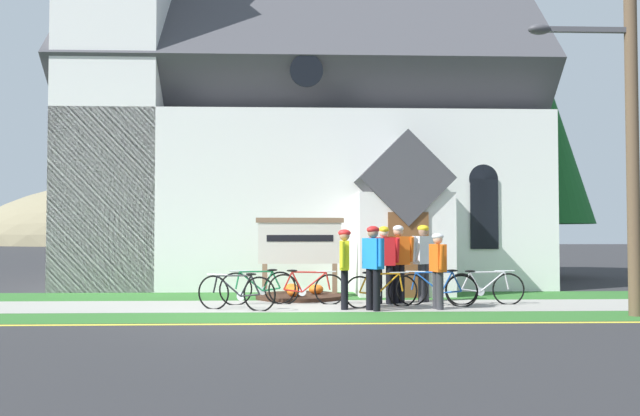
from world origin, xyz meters
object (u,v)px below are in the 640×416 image
(cyclist_in_yellow_jersey, at_px, (398,257))
(cyclist_in_blue_jersey, at_px, (438,265))
(bicycle_blue, at_px, (306,288))
(bicycle_green, at_px, (437,289))
(church_sign, at_px, (300,244))
(cyclist_in_green_jersey, at_px, (373,261))
(cyclist_in_red_jersey, at_px, (345,263))
(cyclist_in_orange_jersey, at_px, (423,256))
(bicycle_orange, at_px, (237,292))
(bicycle_yellow, at_px, (381,290))
(roadside_conifer, at_px, (542,142))
(cyclist_in_white_jersey, at_px, (384,258))
(bicycle_white, at_px, (485,288))
(utility_pole, at_px, (626,88))
(bicycle_silver, at_px, (258,287))

(cyclist_in_yellow_jersey, distance_m, cyclist_in_blue_jersey, 1.35)
(bicycle_blue, xyz_separation_m, bicycle_green, (2.84, -0.38, 0.01))
(church_sign, relative_size, cyclist_in_green_jersey, 1.25)
(church_sign, bearing_deg, cyclist_in_blue_jersey, -42.39)
(cyclist_in_red_jersey, bearing_deg, cyclist_in_orange_jersey, 35.30)
(cyclist_in_green_jersey, bearing_deg, bicycle_orange, 175.53)
(bicycle_yellow, relative_size, cyclist_in_blue_jersey, 1.04)
(church_sign, height_order, bicycle_blue, church_sign)
(church_sign, relative_size, bicycle_orange, 1.30)
(cyclist_in_green_jersey, xyz_separation_m, roadside_conifer, (7.28, 9.97, 3.83))
(bicycle_green, bearing_deg, bicycle_orange, -171.25)
(cyclist_in_white_jersey, bearing_deg, cyclist_in_green_jersey, -107.43)
(bicycle_white, xyz_separation_m, utility_pole, (2.22, -2.05, 4.03))
(bicycle_green, distance_m, bicycle_orange, 4.34)
(church_sign, height_order, bicycle_silver, church_sign)
(cyclist_in_blue_jersey, bearing_deg, cyclist_in_yellow_jersey, 118.65)
(bicycle_blue, height_order, bicycle_green, bicycle_green)
(cyclist_in_yellow_jersey, bearing_deg, bicycle_orange, -161.75)
(bicycle_orange, relative_size, utility_pole, 0.21)
(bicycle_blue, distance_m, bicycle_green, 2.86)
(cyclist_in_yellow_jersey, bearing_deg, church_sign, 147.15)
(cyclist_in_blue_jersey, bearing_deg, cyclist_in_orange_jersey, 91.24)
(roadside_conifer, bearing_deg, bicycle_white, -117.69)
(cyclist_in_orange_jersey, bearing_deg, cyclist_in_blue_jersey, -88.76)
(bicycle_orange, bearing_deg, cyclist_in_yellow_jersey, 18.25)
(bicycle_yellow, distance_m, cyclist_in_red_jersey, 1.10)
(bicycle_orange, bearing_deg, cyclist_in_green_jersey, -4.47)
(bicycle_silver, height_order, cyclist_in_yellow_jersey, cyclist_in_yellow_jersey)
(bicycle_silver, bearing_deg, utility_pole, -17.68)
(bicycle_silver, xyz_separation_m, cyclist_in_orange_jersey, (3.76, 0.30, 0.67))
(bicycle_white, height_order, roadside_conifer, roadside_conifer)
(bicycle_green, distance_m, bicycle_silver, 3.93)
(bicycle_orange, height_order, cyclist_in_yellow_jersey, cyclist_in_yellow_jersey)
(bicycle_blue, height_order, cyclist_in_white_jersey, cyclist_in_white_jersey)
(cyclist_in_red_jersey, bearing_deg, bicycle_white, 14.16)
(cyclist_in_orange_jersey, bearing_deg, cyclist_in_white_jersey, -158.14)
(cyclist_in_green_jersey, bearing_deg, roadside_conifer, 53.87)
(church_sign, bearing_deg, bicycle_white, -23.11)
(church_sign, bearing_deg, cyclist_in_green_jersey, -62.28)
(cyclist_in_white_jersey, relative_size, cyclist_in_orange_jersey, 0.98)
(cyclist_in_blue_jersey, xyz_separation_m, cyclist_in_red_jersey, (-1.94, 0.06, 0.06))
(church_sign, height_order, cyclist_in_orange_jersey, church_sign)
(cyclist_in_green_jersey, relative_size, roadside_conifer, 0.22)
(bicycle_orange, height_order, cyclist_in_green_jersey, cyclist_in_green_jersey)
(cyclist_in_orange_jersey, xyz_separation_m, utility_pole, (3.48, -2.61, 3.35))
(bicycle_orange, distance_m, cyclist_in_yellow_jersey, 3.78)
(church_sign, xyz_separation_m, cyclist_in_white_jersey, (1.86, -1.57, -0.29))
(roadside_conifer, bearing_deg, cyclist_in_white_jersey, -128.27)
(bicycle_orange, relative_size, cyclist_in_white_jersey, 0.96)
(bicycle_silver, bearing_deg, bicycle_green, -6.44)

